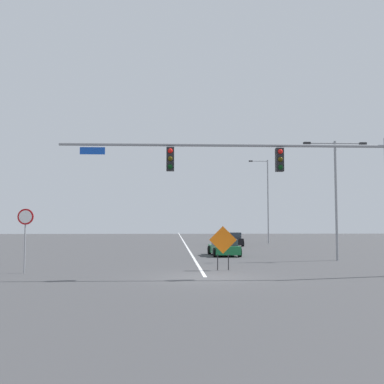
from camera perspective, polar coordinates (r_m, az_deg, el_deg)
The scene contains 10 objects.
ground at distance 20.12m, azimuth 1.69°, elevation -10.67°, with size 164.10×164.10×0.00m, color #444447.
road_centre_stripe at distance 65.57m, azimuth -1.20°, elevation -6.01°, with size 0.16×91.17×0.01m.
traffic_signal_assembly at distance 20.55m, azimuth 10.03°, elevation 2.93°, with size 14.76×0.44×6.22m.
stop_sign at distance 23.03m, azimuth -20.23°, elevation -4.25°, with size 0.76×0.07×3.05m.
street_lamp_far_left at distance 54.55m, azimuth 9.38°, elevation -0.67°, with size 2.34×0.24×9.91m.
street_lamp_mid_right at distance 30.45m, azimuth 17.64°, elevation 0.48°, with size 4.11×0.24×7.65m.
construction_sign_left_shoulder at distance 23.04m, azimuth 3.91°, elevation -6.29°, with size 1.39×0.21×2.21m.
construction_sign_right_lane at distance 42.31m, azimuth 3.74°, elevation -5.50°, with size 1.27×0.06×1.93m.
car_green_distant at distance 33.40m, azimuth 4.04°, elevation -6.97°, with size 2.15×4.26×1.23m.
car_black_passing at distance 48.02m, azimuth 4.96°, elevation -5.97°, with size 2.21×4.43×1.41m.
Camera 1 is at (-1.44, -19.93, 2.35)m, focal length 42.42 mm.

